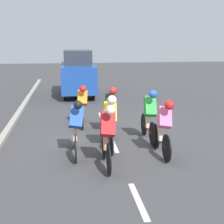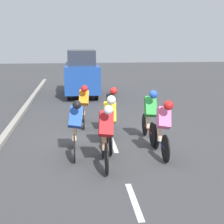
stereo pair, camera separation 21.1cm
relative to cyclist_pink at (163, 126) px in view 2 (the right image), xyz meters
The scene contains 12 objects.
ground_plane 1.80m from the cyclist_pink, 45.92° to the right, with size 60.00×60.00×0.00m, color #424244.
lane_stripe_near 2.55m from the cyclist_pink, 62.45° to the left, with size 0.12×1.40×0.01m, color white.
lane_stripe_mid 1.73m from the cyclist_pink, 43.09° to the right, with size 0.12×1.40×0.01m, color white.
lane_stripe_far 4.47m from the cyclist_pink, 75.21° to the right, with size 0.12×1.40×0.01m, color white.
cyclist_pink is the anchor object (origin of this frame).
cyclist_green 1.20m from the cyclist_pink, 87.79° to the right, with size 0.36×1.71×1.56m.
cyclist_red 1.58m from the cyclist_pink, 19.05° to the left, with size 0.38×1.69×1.54m.
cyclist_orange 3.63m from the cyclist_pink, 58.44° to the right, with size 0.37×1.65×1.45m.
cyclist_blue 2.21m from the cyclist_pink, ahead, with size 0.41×1.71×1.49m.
cyclist_black 2.31m from the cyclist_pink, 62.09° to the right, with size 0.40×1.61×1.53m.
cyclist_yellow 1.43m from the cyclist_pink, 25.93° to the right, with size 0.36×1.64×1.54m.
support_car 9.24m from the cyclist_pink, 78.56° to the right, with size 1.70×3.91×2.36m.
Camera 2 is at (1.01, 8.49, 2.95)m, focal length 50.00 mm.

